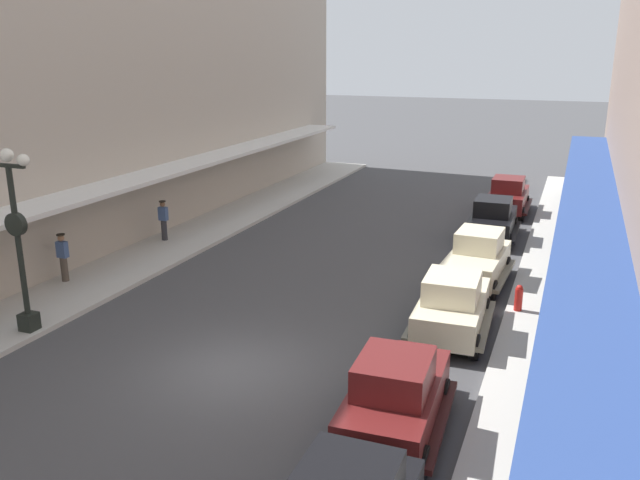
{
  "coord_description": "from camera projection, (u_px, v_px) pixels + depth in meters",
  "views": [
    {
      "loc": [
        7.54,
        -13.13,
        7.78
      ],
      "look_at": [
        0.0,
        6.0,
        1.8
      ],
      "focal_mm": 36.72,
      "sensor_mm": 36.0,
      "label": 1
    }
  ],
  "objects": [
    {
      "name": "ground_plane",
      "position": [
        233.0,
        370.0,
        16.55
      ],
      "size": [
        200.0,
        200.0,
        0.0
      ],
      "primitive_type": "plane",
      "color": "#424244"
    },
    {
      "name": "sidewalk_left",
      "position": [
        8.0,
        323.0,
        19.17
      ],
      "size": [
        3.0,
        60.0,
        0.15
      ],
      "primitive_type": "cube",
      "color": "#B7B5AD",
      "rests_on": "ground"
    },
    {
      "name": "sidewalk_right",
      "position": [
        544.0,
        427.0,
        13.89
      ],
      "size": [
        3.0,
        60.0,
        0.15
      ],
      "primitive_type": "cube",
      "color": "#B7B5AD",
      "rests_on": "ground"
    },
    {
      "name": "parked_car_0",
      "position": [
        508.0,
        195.0,
        32.14
      ],
      "size": [
        2.16,
        4.27,
        1.84
      ],
      "color": "#591919",
      "rests_on": "ground"
    },
    {
      "name": "parked_car_1",
      "position": [
        452.0,
        303.0,
        18.35
      ],
      "size": [
        2.28,
        4.31,
        1.84
      ],
      "color": "beige",
      "rests_on": "ground"
    },
    {
      "name": "parked_car_2",
      "position": [
        395.0,
        393.0,
        13.55
      ],
      "size": [
        2.3,
        4.32,
        1.84
      ],
      "color": "#591919",
      "rests_on": "ground"
    },
    {
      "name": "parked_car_3",
      "position": [
        477.0,
        257.0,
        22.45
      ],
      "size": [
        2.3,
        4.32,
        1.84
      ],
      "color": "beige",
      "rests_on": "ground"
    },
    {
      "name": "parked_car_5",
      "position": [
        493.0,
        218.0,
        27.67
      ],
      "size": [
        2.21,
        4.29,
        1.84
      ],
      "color": "black",
      "rests_on": "ground"
    },
    {
      "name": "lamp_post_with_clock",
      "position": [
        17.0,
        234.0,
        17.77
      ],
      "size": [
        1.42,
        0.44,
        5.16
      ],
      "color": "black",
      "rests_on": "sidewalk_left"
    },
    {
      "name": "fire_hydrant",
      "position": [
        519.0,
        298.0,
        19.83
      ],
      "size": [
        0.24,
        0.24,
        0.82
      ],
      "color": "#B21E19",
      "rests_on": "sidewalk_right"
    },
    {
      "name": "pedestrian_0",
      "position": [
        63.0,
        257.0,
        22.25
      ],
      "size": [
        0.36,
        0.28,
        1.67
      ],
      "color": "#4C4238",
      "rests_on": "sidewalk_left"
    },
    {
      "name": "pedestrian_1",
      "position": [
        164.0,
        220.0,
        27.1
      ],
      "size": [
        0.36,
        0.28,
        1.67
      ],
      "color": "#2D2D33",
      "rests_on": "sidewalk_left"
    }
  ]
}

